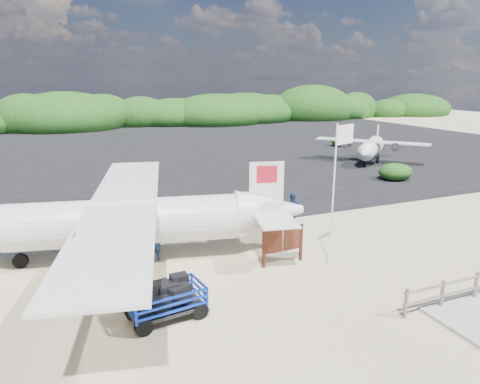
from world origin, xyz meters
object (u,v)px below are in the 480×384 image
object	(u,v)px
crew_a	(153,240)
crew_c	(293,211)
baggage_cart	(167,319)
signboard	(282,264)
crew_b	(272,226)
aircraft_large	(261,159)
aircraft_small	(1,155)
flagpole	(329,263)

from	to	relation	value
crew_a	crew_c	world-z (taller)	crew_c
baggage_cart	signboard	bearing A→B (deg)	15.59
crew_b	baggage_cart	bearing A→B (deg)	50.69
signboard	aircraft_large	size ratio (longest dim) A/B	0.12
signboard	aircraft_small	bearing A→B (deg)	109.55
crew_a	aircraft_small	distance (m)	31.78
flagpole	crew_b	xyz separation A→B (m)	(-1.41, 2.46, 0.99)
baggage_cart	crew_a	bearing A→B (deg)	75.70
flagpole	crew_a	distance (m)	7.22
crew_a	aircraft_large	world-z (taller)	aircraft_large
flagpole	aircraft_large	distance (m)	22.91
baggage_cart	signboard	xyz separation A→B (m)	(5.25, 2.27, 0.00)
crew_a	crew_b	xyz separation A→B (m)	(5.12, -0.48, 0.08)
signboard	crew_b	xyz separation A→B (m)	(0.39, 1.80, 0.99)
baggage_cart	aircraft_small	bearing A→B (deg)	95.40
baggage_cart	flagpole	xyz separation A→B (m)	(7.05, 1.61, 0.00)
flagpole	crew_a	world-z (taller)	flagpole
flagpole	aircraft_large	size ratio (longest dim) A/B	0.34
flagpole	crew_b	distance (m)	3.00
crew_b	aircraft_large	size ratio (longest dim) A/B	0.12
flagpole	aircraft_small	world-z (taller)	flagpole
crew_c	signboard	bearing A→B (deg)	34.87
baggage_cart	aircraft_large	bearing A→B (deg)	50.87
flagpole	signboard	bearing A→B (deg)	159.93
crew_a	aircraft_large	distance (m)	23.30
crew_c	aircraft_large	xyz separation A→B (m)	(6.60, 17.68, -0.93)
crew_a	crew_c	xyz separation A→B (m)	(7.10, 1.14, 0.03)
baggage_cart	crew_a	xyz separation A→B (m)	(0.52, 4.56, 0.90)
crew_b	aircraft_large	bearing A→B (deg)	-99.10
baggage_cart	aircraft_small	world-z (taller)	aircraft_small
crew_a	aircraft_small	size ratio (longest dim) A/B	0.23
aircraft_large	crew_a	bearing A→B (deg)	66.56
crew_a	crew_b	world-z (taller)	crew_b
crew_a	crew_b	bearing A→B (deg)	174.85
baggage_cart	signboard	world-z (taller)	signboard
crew_c	aircraft_large	world-z (taller)	aircraft_large
baggage_cart	crew_c	distance (m)	9.56
baggage_cart	aircraft_large	xyz separation A→B (m)	(14.22, 23.38, 0.00)
signboard	crew_a	size ratio (longest dim) A/B	1.08
crew_a	aircraft_small	bearing A→B (deg)	-73.73
aircraft_small	crew_a	bearing A→B (deg)	64.95
crew_b	aircraft_small	bearing A→B (deg)	-51.03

